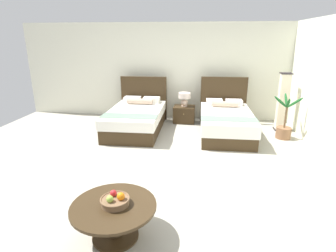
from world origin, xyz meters
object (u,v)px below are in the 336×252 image
object	(u,v)px
coffee_table	(114,213)
fruit_bowl	(115,200)
bed_near_window	(137,118)
bed_near_corner	(226,121)
floor_lamp_corner	(283,102)
table_lamp	(184,98)
potted_palm	(284,128)
nightstand	(184,114)

from	to	relation	value
coffee_table	fruit_bowl	distance (m)	0.17
coffee_table	fruit_bowl	world-z (taller)	fruit_bowl
bed_near_window	bed_near_corner	bearing A→B (deg)	0.03
bed_near_window	coffee_table	world-z (taller)	bed_near_window
fruit_bowl	floor_lamp_corner	world-z (taller)	floor_lamp_corner
bed_near_corner	table_lamp	xyz separation A→B (m)	(-1.07, 0.84, 0.37)
floor_lamp_corner	table_lamp	bearing A→B (deg)	171.85
bed_near_corner	potted_palm	world-z (taller)	bed_near_corner
nightstand	floor_lamp_corner	size ratio (longest dim) A/B	0.40
table_lamp	floor_lamp_corner	bearing A→B (deg)	-8.15
table_lamp	nightstand	bearing A→B (deg)	-90.00
bed_near_window	nightstand	size ratio (longest dim) A/B	3.80
bed_near_corner	floor_lamp_corner	size ratio (longest dim) A/B	1.50
floor_lamp_corner	potted_palm	xyz separation A→B (m)	(-0.07, -0.63, -0.47)
coffee_table	fruit_bowl	bearing A→B (deg)	30.88
bed_near_corner	floor_lamp_corner	xyz separation A→B (m)	(1.39, 0.49, 0.40)
bed_near_window	table_lamp	size ratio (longest dim) A/B	5.92
nightstand	floor_lamp_corner	xyz separation A→B (m)	(2.46, -0.33, 0.49)
nightstand	table_lamp	distance (m)	0.46
table_lamp	bed_near_corner	bearing A→B (deg)	-38.13
bed_near_corner	coffee_table	xyz separation A→B (m)	(-1.51, -3.88, 0.01)
table_lamp	floor_lamp_corner	xyz separation A→B (m)	(2.46, -0.35, 0.03)
bed_near_corner	bed_near_window	bearing A→B (deg)	-179.97
bed_near_window	fruit_bowl	size ratio (longest dim) A/B	6.57
bed_near_window	floor_lamp_corner	bearing A→B (deg)	7.70
nightstand	potted_palm	world-z (taller)	potted_palm
bed_near_corner	fruit_bowl	xyz separation A→B (m)	(-1.49, -3.87, 0.18)
fruit_bowl	floor_lamp_corner	distance (m)	5.23
bed_near_corner	table_lamp	world-z (taller)	bed_near_corner
fruit_bowl	coffee_table	bearing A→B (deg)	-149.12
nightstand	coffee_table	xyz separation A→B (m)	(-0.45, -4.70, 0.10)
table_lamp	coffee_table	world-z (taller)	table_lamp
table_lamp	potted_palm	size ratio (longest dim) A/B	0.36
coffee_table	bed_near_corner	bearing A→B (deg)	68.71
floor_lamp_corner	potted_palm	bearing A→B (deg)	-96.01
bed_near_window	fruit_bowl	distance (m)	3.94
floor_lamp_corner	fruit_bowl	bearing A→B (deg)	-123.53
bed_near_corner	nightstand	size ratio (longest dim) A/B	3.72
table_lamp	fruit_bowl	bearing A→B (deg)	-95.19
coffee_table	floor_lamp_corner	world-z (taller)	floor_lamp_corner
floor_lamp_corner	coffee_table	bearing A→B (deg)	-123.63
nightstand	table_lamp	xyz separation A→B (m)	(0.00, 0.02, 0.46)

